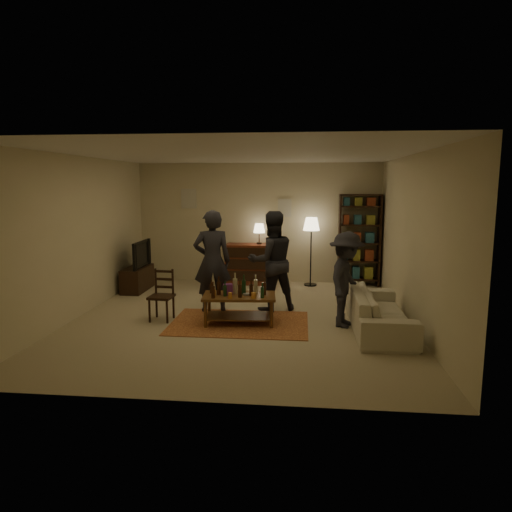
# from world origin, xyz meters

# --- Properties ---
(floor) EXTENTS (6.00, 6.00, 0.00)m
(floor) POSITION_xyz_m (0.00, 0.00, 0.00)
(floor) COLOR #C6B793
(floor) RESTS_ON ground
(room_shell) EXTENTS (6.00, 6.00, 6.00)m
(room_shell) POSITION_xyz_m (-0.65, 2.98, 1.81)
(room_shell) COLOR beige
(room_shell) RESTS_ON ground
(rug) EXTENTS (2.20, 1.50, 0.01)m
(rug) POSITION_xyz_m (0.02, -0.29, 0.01)
(rug) COLOR maroon
(rug) RESTS_ON ground
(coffee_table) EXTENTS (1.20, 0.73, 0.81)m
(coffee_table) POSITION_xyz_m (0.01, -0.29, 0.41)
(coffee_table) COLOR brown
(coffee_table) RESTS_ON ground
(dining_chair) EXTENTS (0.40, 0.40, 0.86)m
(dining_chair) POSITION_xyz_m (-1.28, -0.19, 0.44)
(dining_chair) COLOR black
(dining_chair) RESTS_ON ground
(tv_stand) EXTENTS (0.40, 1.00, 1.06)m
(tv_stand) POSITION_xyz_m (-2.44, 1.80, 0.38)
(tv_stand) COLOR black
(tv_stand) RESTS_ON ground
(dresser) EXTENTS (1.00, 0.50, 1.36)m
(dresser) POSITION_xyz_m (-0.19, 2.71, 0.48)
(dresser) COLOR brown
(dresser) RESTS_ON ground
(bookshelf) EXTENTS (0.90, 0.34, 2.02)m
(bookshelf) POSITION_xyz_m (2.25, 2.78, 1.03)
(bookshelf) COLOR black
(bookshelf) RESTS_ON ground
(floor_lamp) EXTENTS (0.36, 0.36, 1.51)m
(floor_lamp) POSITION_xyz_m (1.20, 2.65, 1.27)
(floor_lamp) COLOR black
(floor_lamp) RESTS_ON ground
(sofa) EXTENTS (0.81, 2.08, 0.61)m
(sofa) POSITION_xyz_m (2.20, -0.40, 0.30)
(sofa) COLOR beige
(sofa) RESTS_ON ground
(person_left) EXTENTS (0.74, 0.58, 1.79)m
(person_left) POSITION_xyz_m (-0.55, 0.38, 0.90)
(person_left) COLOR #25242B
(person_left) RESTS_ON ground
(person_right) EXTENTS (1.05, 0.95, 1.77)m
(person_right) POSITION_xyz_m (0.47, 0.58, 0.88)
(person_right) COLOR #25252C
(person_right) RESTS_ON ground
(person_by_sofa) EXTENTS (0.85, 1.10, 1.50)m
(person_by_sofa) POSITION_xyz_m (1.70, -0.25, 0.75)
(person_by_sofa) COLOR #282830
(person_by_sofa) RESTS_ON ground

